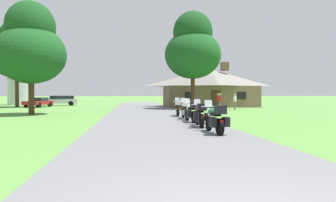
% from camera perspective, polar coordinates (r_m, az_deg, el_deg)
% --- Properties ---
extents(ground_plane, '(500.00, 500.00, 0.00)m').
position_cam_1_polar(ground_plane, '(23.59, -3.57, -2.63)').
color(ground_plane, '#56893D').
extents(asphalt_driveway, '(6.40, 80.00, 0.06)m').
position_cam_1_polar(asphalt_driveway, '(21.60, -3.27, -2.91)').
color(asphalt_driveway, slate).
rests_on(asphalt_driveway, ground).
extents(motorcycle_green_nearest_to_camera, '(0.75, 2.08, 1.30)m').
position_cam_1_polar(motorcycle_green_nearest_to_camera, '(12.14, 8.89, -3.45)').
color(motorcycle_green_nearest_to_camera, black).
rests_on(motorcycle_green_nearest_to_camera, asphalt_driveway).
extents(motorcycle_red_second_in_row, '(0.81, 2.08, 1.30)m').
position_cam_1_polar(motorcycle_red_second_in_row, '(14.54, 5.99, -2.66)').
color(motorcycle_red_second_in_row, black).
rests_on(motorcycle_red_second_in_row, asphalt_driveway).
extents(motorcycle_white_third_in_row, '(0.79, 2.08, 1.30)m').
position_cam_1_polar(motorcycle_white_third_in_row, '(16.97, 4.42, -2.10)').
color(motorcycle_white_third_in_row, black).
rests_on(motorcycle_white_third_in_row, asphalt_driveway).
extents(motorcycle_white_fourth_in_row, '(0.66, 2.08, 1.30)m').
position_cam_1_polar(motorcycle_white_fourth_in_row, '(19.28, 3.25, -1.66)').
color(motorcycle_white_fourth_in_row, black).
rests_on(motorcycle_white_fourth_in_row, asphalt_driveway).
extents(motorcycle_yellow_farthest_in_row, '(0.71, 2.08, 1.30)m').
position_cam_1_polar(motorcycle_yellow_farthest_in_row, '(21.72, 1.81, -1.33)').
color(motorcycle_yellow_farthest_in_row, black).
rests_on(motorcycle_yellow_farthest_in_row, asphalt_driveway).
extents(stone_lodge, '(11.99, 6.63, 5.76)m').
position_cam_1_polar(stone_lodge, '(39.79, 7.69, 2.55)').
color(stone_lodge, brown).
rests_on(stone_lodge, ground).
extents(bystander_red_shirt_near_lodge, '(0.33, 0.52, 1.69)m').
position_cam_1_polar(bystander_red_shirt_near_lodge, '(33.27, 9.24, 0.12)').
color(bystander_red_shirt_near_lodge, navy).
rests_on(bystander_red_shirt_near_lodge, ground).
extents(bystander_white_shirt_beside_signpost, '(0.38, 0.47, 1.67)m').
position_cam_1_polar(bystander_white_shirt_beside_signpost, '(32.34, 12.35, 0.04)').
color(bystander_white_shirt_beside_signpost, '#75664C').
rests_on(bystander_white_shirt_beside_signpost, ground).
extents(bystander_red_shirt_by_tree, '(0.34, 0.52, 1.69)m').
position_cam_1_polar(bystander_red_shirt_by_tree, '(28.95, 9.63, -0.05)').
color(bystander_red_shirt_by_tree, '#75664C').
rests_on(bystander_red_shirt_by_tree, ground).
extents(tree_by_lodge_front, '(6.04, 6.04, 10.53)m').
position_cam_1_polar(tree_by_lodge_front, '(33.49, 4.63, 9.77)').
color(tree_by_lodge_front, '#422D19').
rests_on(tree_by_lodge_front, ground).
extents(tree_left_near, '(5.35, 5.35, 8.84)m').
position_cam_1_polar(tree_left_near, '(26.42, -24.15, 9.26)').
color(tree_left_near, '#422D19').
rests_on(tree_left_near, ground).
extents(tree_left_far, '(5.88, 5.88, 10.59)m').
position_cam_1_polar(tree_left_far, '(42.11, -26.35, 8.12)').
color(tree_left_far, '#422D19').
rests_on(tree_left_far, ground).
extents(metal_silo_distant, '(3.25, 3.25, 8.72)m').
position_cam_1_polar(metal_silo_distant, '(51.29, -25.99, 4.22)').
color(metal_silo_distant, '#B2B7BC').
rests_on(metal_silo_distant, ground).
extents(parked_silver_suv_far_left, '(4.76, 2.30, 1.40)m').
position_cam_1_polar(parked_silver_suv_far_left, '(46.22, -19.23, 0.17)').
color(parked_silver_suv_far_left, '#ADAFB7').
rests_on(parked_silver_suv_far_left, ground).
extents(parked_red_sedan_far_left, '(2.74, 4.51, 1.20)m').
position_cam_1_polar(parked_red_sedan_far_left, '(41.25, -22.98, -0.17)').
color(parked_red_sedan_far_left, maroon).
rests_on(parked_red_sedan_far_left, ground).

